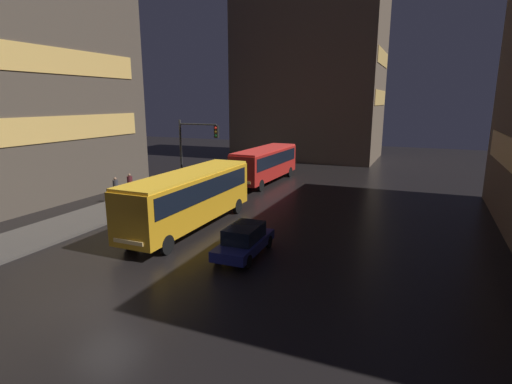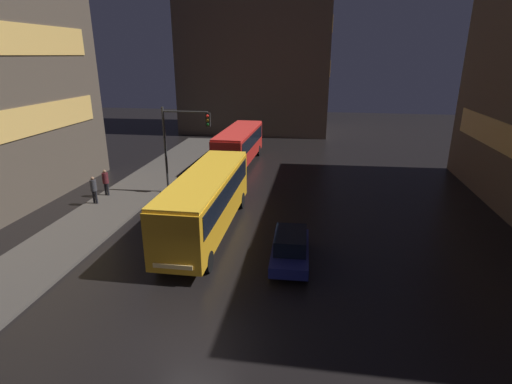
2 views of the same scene
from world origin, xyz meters
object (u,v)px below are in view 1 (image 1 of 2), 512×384
bus_far (265,162)px  traffic_light_main (194,147)px  car_taxi (244,240)px  pedestrian_near (130,183)px  pedestrian_mid (116,187)px  bus_near (190,194)px

bus_far → traffic_light_main: traffic_light_main is taller
car_taxi → pedestrian_near: 15.10m
pedestrian_mid → bus_far: bearing=165.9°
pedestrian_mid → traffic_light_main: traffic_light_main is taller
pedestrian_mid → traffic_light_main: size_ratio=0.30×
car_taxi → pedestrian_mid: size_ratio=2.37×
bus_far → traffic_light_main: size_ratio=1.66×
bus_near → bus_far: bearing=-85.9°
bus_far → traffic_light_main: (-2.31, -8.62, 2.17)m
bus_near → traffic_light_main: bearing=-60.7°
bus_far → bus_near: bearing=95.5°
pedestrian_near → traffic_light_main: bearing=-10.0°
pedestrian_near → pedestrian_mid: 1.64m
pedestrian_mid → traffic_light_main: (5.02, 3.00, 2.91)m
pedestrian_near → traffic_light_main: (5.09, 1.36, 2.89)m
bus_far → pedestrian_near: bearing=54.7°
car_taxi → pedestrian_near: (-13.23, 7.26, 0.48)m
bus_near → car_taxi: bearing=150.9°
car_taxi → pedestrian_mid: 14.33m
car_taxi → bus_near: bearing=-30.8°
bus_near → bus_far: (-1.07, 14.61, -0.13)m
bus_far → traffic_light_main: 9.18m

